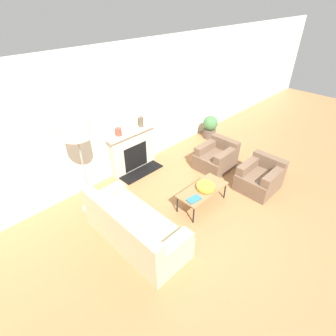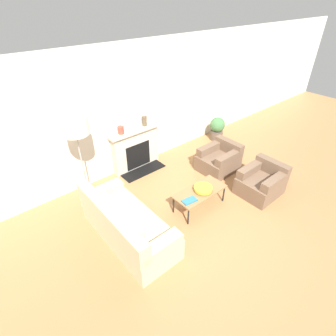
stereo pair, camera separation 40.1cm
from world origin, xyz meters
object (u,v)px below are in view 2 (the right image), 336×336
at_px(bowl, 203,188).
at_px(couch, 126,225).
at_px(mantel_vase_center_left, 145,121).
at_px(armchair_near, 262,182).
at_px(book, 190,200).
at_px(fireplace, 136,149).
at_px(floor_lamp, 75,131).
at_px(armchair_far, 219,160).
at_px(coffee_table, 200,192).
at_px(potted_plant, 217,128).
at_px(mantel_vase_left, 121,130).

bearing_deg(bowl, couch, 170.35).
bearing_deg(couch, mantel_vase_center_left, -44.19).
height_order(couch, bowl, couch).
height_order(armchair_near, bowl, armchair_near).
relative_size(armchair_near, book, 2.98).
relative_size(fireplace, mantel_vase_center_left, 5.73).
bearing_deg(floor_lamp, armchair_far, -16.54).
bearing_deg(armchair_far, mantel_vase_center_left, -140.55).
relative_size(coffee_table, bowl, 2.98).
relative_size(couch, bowl, 5.27).
bearing_deg(potted_plant, mantel_vase_center_left, 172.01).
height_order(armchair_far, mantel_vase_center_left, mantel_vase_center_left).
xyz_separation_m(bowl, book, (-0.42, -0.05, -0.04)).
distance_m(armchair_near, potted_plant, 2.57).
xyz_separation_m(armchair_far, mantel_vase_center_left, (-1.17, 1.42, 0.87)).
bearing_deg(couch, book, -105.30).
bearing_deg(mantel_vase_center_left, armchair_near, -65.85).
bearing_deg(mantel_vase_left, couch, -121.51).
bearing_deg(bowl, mantel_vase_left, 103.77).
xyz_separation_m(book, potted_plant, (2.90, 1.82, -0.06)).
bearing_deg(potted_plant, mantel_vase_left, 173.73).
relative_size(fireplace, couch, 0.69).
height_order(floor_lamp, potted_plant, floor_lamp).
height_order(armchair_far, mantel_vase_left, mantel_vase_left).
xyz_separation_m(armchair_near, mantel_vase_left, (-1.82, 2.61, 0.84)).
distance_m(coffee_table, potted_plant, 3.07).
distance_m(fireplace, armchair_near, 3.00).
bearing_deg(floor_lamp, mantel_vase_left, 23.83).
distance_m(armchair_far, coffee_table, 1.51).
bearing_deg(potted_plant, coffee_table, -145.54).
bearing_deg(mantel_vase_left, bowl, -76.23).
distance_m(armchair_near, bowl, 1.42).
height_order(coffee_table, potted_plant, potted_plant).
height_order(armchair_far, coffee_table, armchair_far).
xyz_separation_m(armchair_near, bowl, (-1.31, 0.51, 0.18)).
height_order(coffee_table, mantel_vase_left, mantel_vase_left).
relative_size(fireplace, coffee_table, 1.22).
xyz_separation_m(bowl, floor_lamp, (-1.71, 1.57, 1.20)).
distance_m(fireplace, book, 2.15).
distance_m(couch, armchair_near, 3.05).
distance_m(coffee_table, mantel_vase_left, 2.24).
height_order(fireplace, armchair_far, fireplace).
xyz_separation_m(couch, potted_plant, (4.11, 1.49, 0.05)).
distance_m(floor_lamp, mantel_vase_left, 1.41).
height_order(floor_lamp, mantel_vase_center_left, floor_lamp).
height_order(coffee_table, bowl, bowl).
xyz_separation_m(fireplace, armchair_near, (1.48, -2.60, -0.23)).
distance_m(coffee_table, mantel_vase_center_left, 2.21).
bearing_deg(bowl, floor_lamp, 137.40).
relative_size(mantel_vase_center_left, potted_plant, 0.34).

